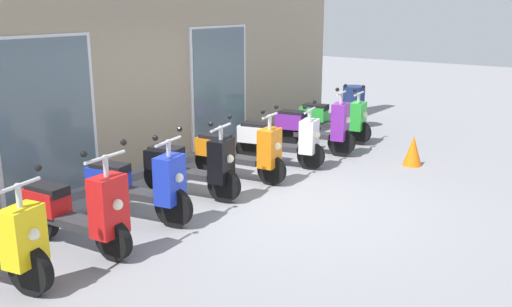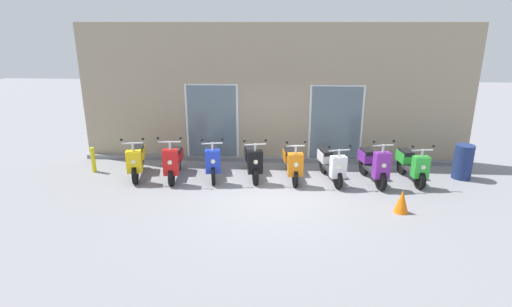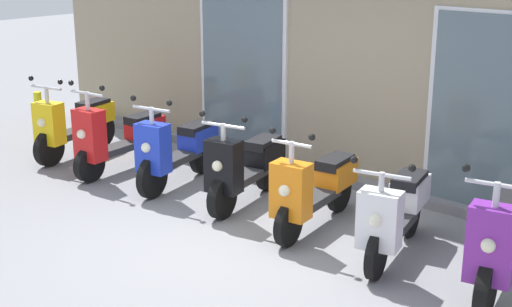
# 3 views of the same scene
# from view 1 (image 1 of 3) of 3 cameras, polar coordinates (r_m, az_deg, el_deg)

# --- Properties ---
(ground_plane) EXTENTS (40.00, 40.00, 0.00)m
(ground_plane) POSITION_cam_1_polar(r_m,az_deg,el_deg) (7.91, 2.56, -5.04)
(ground_plane) COLOR gray
(storefront_facade) EXTENTS (11.38, 0.50, 4.00)m
(storefront_facade) POSITION_cam_1_polar(r_m,az_deg,el_deg) (9.27, -11.86, 9.92)
(storefront_facade) COLOR gray
(storefront_facade) RESTS_ON ground_plane
(scooter_red) EXTENTS (0.63, 1.59, 1.29)m
(scooter_red) POSITION_cam_1_polar(r_m,az_deg,el_deg) (6.63, -17.54, -5.47)
(scooter_red) COLOR black
(scooter_red) RESTS_ON ground_plane
(scooter_blue) EXTENTS (0.67, 1.59, 1.23)m
(scooter_blue) POSITION_cam_1_polar(r_m,az_deg,el_deg) (7.31, -11.77, -3.11)
(scooter_blue) COLOR black
(scooter_blue) RESTS_ON ground_plane
(scooter_black) EXTENTS (0.68, 1.55, 1.20)m
(scooter_black) POSITION_cam_1_polar(r_m,az_deg,el_deg) (8.08, -6.47, -1.25)
(scooter_black) COLOR black
(scooter_black) RESTS_ON ground_plane
(scooter_orange) EXTENTS (0.58, 1.60, 1.21)m
(scooter_orange) POSITION_cam_1_polar(r_m,az_deg,el_deg) (8.82, -1.59, 0.22)
(scooter_orange) COLOR black
(scooter_orange) RESTS_ON ground_plane
(scooter_white) EXTENTS (0.73, 1.57, 1.13)m
(scooter_white) POSITION_cam_1_polar(r_m,az_deg,el_deg) (9.58, 2.44, 1.46)
(scooter_white) COLOR black
(scooter_white) RESTS_ON ground_plane
(scooter_purple) EXTENTS (0.67, 1.58, 1.28)m
(scooter_purple) POSITION_cam_1_polar(r_m,az_deg,el_deg) (10.44, 5.98, 2.68)
(scooter_purple) COLOR black
(scooter_purple) RESTS_ON ground_plane
(scooter_green) EXTENTS (0.61, 1.53, 1.14)m
(scooter_green) POSITION_cam_1_polar(r_m,az_deg,el_deg) (11.40, 7.89, 3.44)
(scooter_green) COLOR black
(scooter_green) RESTS_ON ground_plane
(trash_bin) EXTENTS (0.48, 0.48, 0.92)m
(trash_bin) POSITION_cam_1_polar(r_m,az_deg,el_deg) (12.78, 9.76, 4.65)
(trash_bin) COLOR navy
(trash_bin) RESTS_ON ground_plane
(traffic_cone) EXTENTS (0.32, 0.32, 0.52)m
(traffic_cone) POSITION_cam_1_polar(r_m,az_deg,el_deg) (10.01, 15.52, 0.27)
(traffic_cone) COLOR orange
(traffic_cone) RESTS_ON ground_plane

